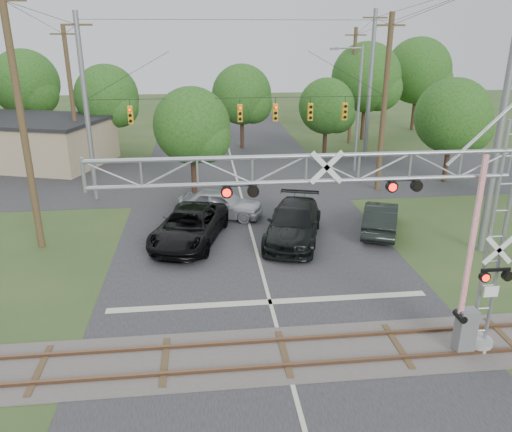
{
  "coord_description": "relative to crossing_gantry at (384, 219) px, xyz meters",
  "views": [
    {
      "loc": [
        -2.52,
        -12.06,
        10.27
      ],
      "look_at": [
        -0.35,
        7.5,
        3.02
      ],
      "focal_mm": 35.0,
      "sensor_mm": 36.0,
      "label": 1
    }
  ],
  "objects": [
    {
      "name": "traffic_signal_span",
      "position": [
        -2.05,
        18.36,
        0.74
      ],
      "size": [
        19.34,
        0.36,
        11.5
      ],
      "color": "gray",
      "rests_on": "ground"
    },
    {
      "name": "railroad_track",
      "position": [
        -2.93,
        0.36,
        -4.92
      ],
      "size": [
        90.0,
        3.2,
        0.17
      ],
      "color": "#45403C",
      "rests_on": "ground"
    },
    {
      "name": "treeline",
      "position": [
        -2.18,
        32.26,
        0.65
      ],
      "size": [
        51.16,
        26.89,
        9.93
      ],
      "color": "#332117",
      "rests_on": "ground"
    },
    {
      "name": "pickup_black",
      "position": [
        -6.23,
        10.49,
        -4.06
      ],
      "size": [
        4.58,
        6.93,
        1.77
      ],
      "primitive_type": "imported",
      "rotation": [
        0.0,
        0.0,
        -0.28
      ],
      "color": "black",
      "rests_on": "ground"
    },
    {
      "name": "streetlight",
      "position": [
        6.27,
        23.39,
        0.32
      ],
      "size": [
        2.51,
        0.26,
        9.43
      ],
      "color": "gray",
      "rests_on": "ground"
    },
    {
      "name": "road_cross",
      "position": [
        -2.93,
        22.36,
        -4.94
      ],
      "size": [
        90.0,
        12.0,
        0.02
      ],
      "primitive_type": "cube",
      "color": "#262528",
      "rests_on": "ground"
    },
    {
      "name": "ground",
      "position": [
        -2.93,
        -1.64,
        -4.95
      ],
      "size": [
        160.0,
        160.0,
        0.0
      ],
      "primitive_type": "plane",
      "color": "#2E4520",
      "rests_on": "ground"
    },
    {
      "name": "utility_poles",
      "position": [
        -0.39,
        20.61,
        1.14
      ],
      "size": [
        26.28,
        26.22,
        13.36
      ],
      "color": "#45321F",
      "rests_on": "ground"
    },
    {
      "name": "sedan_silver",
      "position": [
        -4.44,
        14.12,
        -4.11
      ],
      "size": [
        5.28,
        3.46,
        1.67
      ],
      "primitive_type": "imported",
      "rotation": [
        0.0,
        0.0,
        1.24
      ],
      "color": "#A1A3A8",
      "rests_on": "ground"
    },
    {
      "name": "crossing_gantry",
      "position": [
        0.0,
        0.0,
        0.0
      ],
      "size": [
        13.11,
        1.01,
        7.88
      ],
      "color": "gray",
      "rests_on": "ground"
    },
    {
      "name": "suv_dark",
      "position": [
        4.09,
        10.8,
        -4.13
      ],
      "size": [
        3.46,
        5.24,
        1.63
      ],
      "primitive_type": "imported",
      "rotation": [
        0.0,
        0.0,
        2.76
      ],
      "color": "black",
      "rests_on": "ground"
    },
    {
      "name": "car_dark",
      "position": [
        -0.82,
        10.23,
        -4.02
      ],
      "size": [
        4.34,
        6.87,
        1.85
      ],
      "primitive_type": "imported",
      "rotation": [
        0.0,
        0.0,
        -0.3
      ],
      "color": "black",
      "rests_on": "ground"
    },
    {
      "name": "road_main",
      "position": [
        -2.93,
        8.36,
        -4.94
      ],
      "size": [
        14.0,
        90.0,
        0.02
      ],
      "primitive_type": "cube",
      "color": "#262528",
      "rests_on": "ground"
    },
    {
      "name": "commercial_building",
      "position": [
        -21.36,
        29.36,
        -3.06
      ],
      "size": [
        17.94,
        12.92,
        3.77
      ],
      "rotation": [
        0.0,
        0.0,
        -0.32
      ],
      "color": "tan",
      "rests_on": "ground"
    }
  ]
}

